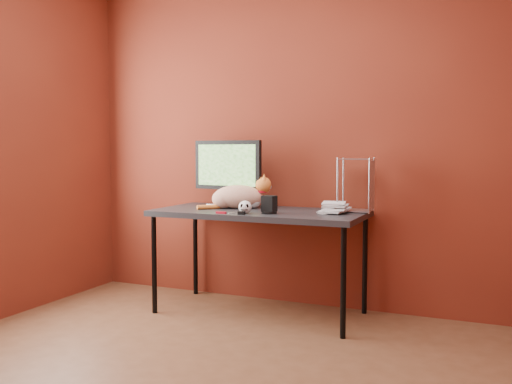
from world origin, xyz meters
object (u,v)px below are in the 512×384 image
at_px(desk, 259,217).
at_px(skull_mug, 245,207).
at_px(book_stack, 325,151).
at_px(speaker, 269,205).
at_px(monitor, 228,170).
at_px(cat, 239,196).

distance_m(desk, skull_mug, 0.25).
distance_m(desk, book_stack, 0.67).
xyz_separation_m(skull_mug, speaker, (0.15, 0.07, 0.01)).
xyz_separation_m(desk, book_stack, (0.47, 0.06, 0.48)).
bearing_deg(desk, monitor, 154.28).
height_order(desk, speaker, speaker).
bearing_deg(skull_mug, book_stack, 14.32).
relative_size(skull_mug, book_stack, 0.11).
bearing_deg(desk, cat, 160.43).
distance_m(speaker, book_stack, 0.54).
distance_m(cat, speaker, 0.41).
xyz_separation_m(monitor, cat, (0.14, -0.09, -0.19)).
height_order(monitor, book_stack, book_stack).
height_order(skull_mug, speaker, speaker).
relative_size(cat, skull_mug, 4.98).
bearing_deg(speaker, desk, 137.52).
xyz_separation_m(monitor, skull_mug, (0.32, -0.39, -0.24)).
distance_m(monitor, cat, 0.25).
relative_size(monitor, book_stack, 0.68).
xyz_separation_m(speaker, book_stack, (0.33, 0.22, 0.37)).
bearing_deg(book_stack, cat, 179.17).
height_order(speaker, book_stack, book_stack).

